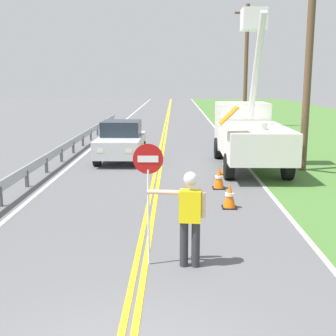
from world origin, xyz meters
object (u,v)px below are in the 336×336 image
at_px(oncoming_sedan_nearest, 121,141).
at_px(traffic_cone_tail, 226,165).
at_px(flagger_worker, 190,213).
at_px(stop_sign_paddle, 148,177).
at_px(utility_pole_mid, 246,65).
at_px(traffic_cone_mid, 219,178).
at_px(traffic_cone_lead, 230,196).
at_px(utility_pole_near, 309,53).
at_px(utility_bucket_truck, 248,131).

relative_size(oncoming_sedan_nearest, traffic_cone_tail, 5.89).
relative_size(flagger_worker, traffic_cone_tail, 2.61).
distance_m(stop_sign_paddle, oncoming_sedan_nearest, 11.35).
bearing_deg(utility_pole_mid, traffic_cone_mid, -101.03).
bearing_deg(flagger_worker, traffic_cone_lead, 72.58).
distance_m(traffic_cone_mid, traffic_cone_tail, 2.28).
bearing_deg(traffic_cone_tail, utility_pole_near, 14.92).
distance_m(flagger_worker, traffic_cone_lead, 4.18).
bearing_deg(stop_sign_paddle, traffic_cone_lead, 62.58).
xyz_separation_m(flagger_worker, utility_pole_near, (4.70, 9.19, 3.38)).
xyz_separation_m(utility_bucket_truck, oncoming_sedan_nearest, (-5.28, 1.20, -0.60)).
bearing_deg(oncoming_sedan_nearest, flagger_worker, -77.00).
bearing_deg(traffic_cone_tail, stop_sign_paddle, -106.13).
bearing_deg(traffic_cone_mid, flagger_worker, -100.64).
relative_size(oncoming_sedan_nearest, traffic_cone_lead, 5.89).
height_order(traffic_cone_lead, traffic_cone_tail, same).
height_order(oncoming_sedan_nearest, traffic_cone_tail, oncoming_sedan_nearest).
bearing_deg(flagger_worker, utility_pole_mid, 79.06).
xyz_separation_m(utility_pole_mid, traffic_cone_tail, (-3.18, -16.54, -4.16)).
bearing_deg(utility_pole_near, stop_sign_paddle, -120.92).
xyz_separation_m(oncoming_sedan_nearest, traffic_cone_mid, (3.75, -5.10, -0.50)).
relative_size(stop_sign_paddle, utility_pole_near, 0.27).
height_order(oncoming_sedan_nearest, utility_pole_mid, utility_pole_mid).
relative_size(flagger_worker, traffic_cone_lead, 2.61).
bearing_deg(utility_pole_mid, stop_sign_paddle, -102.66).
bearing_deg(traffic_cone_tail, utility_bucket_truck, 57.73).
bearing_deg(traffic_cone_mid, oncoming_sedan_nearest, 126.38).
height_order(utility_bucket_truck, oncoming_sedan_nearest, utility_bucket_truck).
relative_size(oncoming_sedan_nearest, utility_pole_mid, 0.48).
height_order(oncoming_sedan_nearest, traffic_cone_lead, oncoming_sedan_nearest).
distance_m(traffic_cone_lead, traffic_cone_tail, 4.47).
height_order(traffic_cone_mid, traffic_cone_tail, same).
relative_size(traffic_cone_lead, traffic_cone_tail, 1.00).
xyz_separation_m(oncoming_sedan_nearest, traffic_cone_lead, (3.83, -7.32, -0.50)).
xyz_separation_m(traffic_cone_lead, traffic_cone_mid, (-0.08, 2.22, 0.00)).
xyz_separation_m(utility_pole_near, traffic_cone_lead, (-3.46, -5.27, -4.09)).
distance_m(stop_sign_paddle, traffic_cone_mid, 6.52).
height_order(flagger_worker, traffic_cone_lead, flagger_worker).
height_order(flagger_worker, traffic_cone_tail, flagger_worker).
distance_m(flagger_worker, oncoming_sedan_nearest, 11.54).
xyz_separation_m(utility_bucket_truck, utility_pole_mid, (2.13, 14.87, 3.06)).
distance_m(flagger_worker, utility_pole_mid, 25.61).
bearing_deg(utility_pole_near, flagger_worker, -117.06).
distance_m(utility_pole_near, utility_pole_mid, 15.72).
relative_size(utility_bucket_truck, utility_pole_near, 0.80).
bearing_deg(utility_pole_mid, traffic_cone_lead, -99.68).
bearing_deg(traffic_cone_tail, flagger_worker, -101.04).
distance_m(flagger_worker, traffic_cone_mid, 6.30).
height_order(utility_pole_mid, traffic_cone_tail, utility_pole_mid).
distance_m(utility_bucket_truck, traffic_cone_lead, 6.38).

